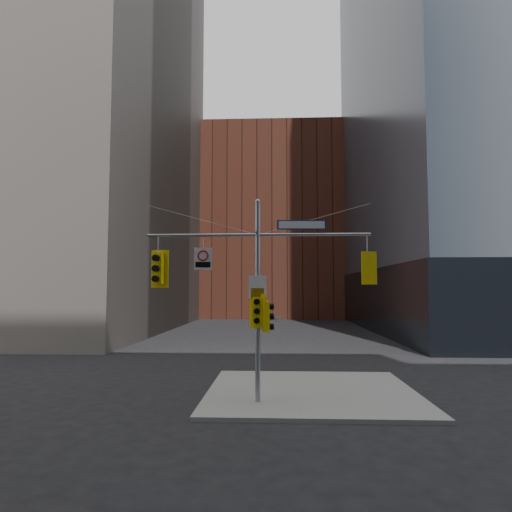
# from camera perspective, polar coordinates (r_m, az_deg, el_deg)

# --- Properties ---
(ground) EXTENTS (160.00, 160.00, 0.00)m
(ground) POSITION_cam_1_polar(r_m,az_deg,el_deg) (14.75, -0.14, -20.15)
(ground) COLOR black
(ground) RESTS_ON ground
(sidewalk_corner) EXTENTS (8.00, 8.00, 0.15)m
(sidewalk_corner) POSITION_cam_1_polar(r_m,az_deg,el_deg) (18.64, 6.91, -16.49)
(sidewalk_corner) COLOR gray
(sidewalk_corner) RESTS_ON ground
(brick_midrise) EXTENTS (26.00, 20.00, 28.00)m
(brick_midrise) POSITION_cam_1_polar(r_m,az_deg,el_deg) (72.85, 2.09, 3.64)
(brick_midrise) COLOR brown
(brick_midrise) RESTS_ON ground
(signal_assembly) EXTENTS (8.00, 0.80, 7.30)m
(signal_assembly) POSITION_cam_1_polar(r_m,az_deg,el_deg) (16.18, 0.21, -2.91)
(signal_assembly) COLOR #92949A
(signal_assembly) RESTS_ON ground
(traffic_light_west_arm) EXTENTS (0.65, 0.56, 1.37)m
(traffic_light_west_arm) POSITION_cam_1_polar(r_m,az_deg,el_deg) (16.75, -12.15, -1.55)
(traffic_light_west_arm) COLOR yellow
(traffic_light_west_arm) RESTS_ON ground
(traffic_light_east_arm) EXTENTS (0.55, 0.48, 1.15)m
(traffic_light_east_arm) POSITION_cam_1_polar(r_m,az_deg,el_deg) (16.49, 13.77, -1.48)
(traffic_light_east_arm) COLOR yellow
(traffic_light_east_arm) RESTS_ON ground
(traffic_light_pole_side) EXTENTS (0.44, 0.38, 1.06)m
(traffic_light_pole_side) POSITION_cam_1_polar(r_m,az_deg,el_deg) (16.21, 1.37, -7.59)
(traffic_light_pole_side) COLOR yellow
(traffic_light_pole_side) RESTS_ON ground
(traffic_light_pole_front) EXTENTS (0.57, 0.46, 1.20)m
(traffic_light_pole_front) POSITION_cam_1_polar(r_m,az_deg,el_deg) (15.93, 0.17, -6.89)
(traffic_light_pole_front) COLOR yellow
(traffic_light_pole_front) RESTS_ON ground
(street_sign_blade) EXTENTS (1.75, 0.12, 0.34)m
(street_sign_blade) POSITION_cam_1_polar(r_m,az_deg,el_deg) (16.35, 5.73, 3.90)
(street_sign_blade) COLOR navy
(street_sign_blade) RESTS_ON ground
(regulatory_sign_arm) EXTENTS (0.64, 0.13, 0.80)m
(regulatory_sign_arm) POSITION_cam_1_polar(r_m,az_deg,el_deg) (16.39, -6.64, -0.25)
(regulatory_sign_arm) COLOR silver
(regulatory_sign_arm) RESTS_ON ground
(regulatory_sign_pole) EXTENTS (0.62, 0.07, 0.80)m
(regulatory_sign_pole) POSITION_cam_1_polar(r_m,az_deg,el_deg) (16.06, 0.19, -3.95)
(regulatory_sign_pole) COLOR silver
(regulatory_sign_pole) RESTS_ON ground
(street_blade_ew) EXTENTS (0.70, 0.07, 0.14)m
(street_blade_ew) POSITION_cam_1_polar(r_m,az_deg,el_deg) (16.20, 1.82, -7.78)
(street_blade_ew) COLOR silver
(street_blade_ew) RESTS_ON ground
(street_blade_ns) EXTENTS (0.10, 0.83, 0.17)m
(street_blade_ns) POSITION_cam_1_polar(r_m,az_deg,el_deg) (16.68, 0.28, -8.62)
(street_blade_ns) COLOR #145926
(street_blade_ns) RESTS_ON ground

